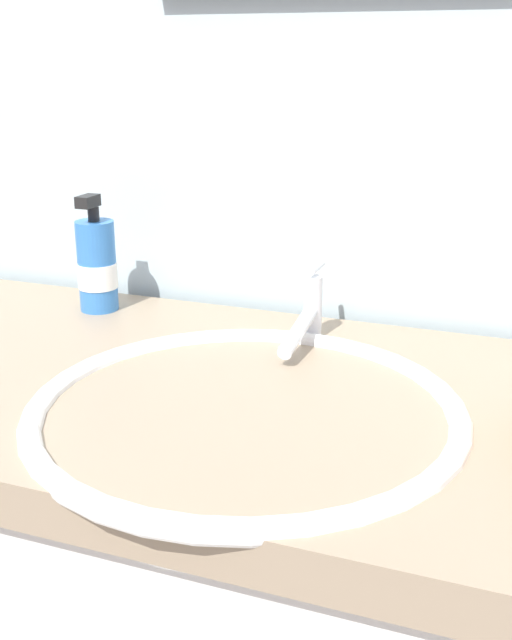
# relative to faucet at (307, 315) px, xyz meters

# --- Properties ---
(tiled_wall_back) EXTENTS (2.41, 0.04, 2.40)m
(tiled_wall_back) POSITION_rel_faucet_xyz_m (-0.02, 0.15, 0.30)
(tiled_wall_back) COLOR silver
(tiled_wall_back) RESTS_ON ground
(sink_basin) EXTENTS (0.46, 0.46, 0.11)m
(sink_basin) POSITION_rel_faucet_xyz_m (-0.00, -0.21, -0.07)
(sink_basin) COLOR white
(sink_basin) RESTS_ON vanity_counter
(faucet) EXTENTS (0.02, 0.16, 0.09)m
(faucet) POSITION_rel_faucet_xyz_m (0.00, 0.00, 0.00)
(faucet) COLOR silver
(faucet) RESTS_ON sink_basin
(soap_dispenser) EXTENTS (0.06, 0.06, 0.17)m
(soap_dispenser) POSITION_rel_faucet_xyz_m (-0.32, 0.03, 0.03)
(soap_dispenser) COLOR #3372BF
(soap_dispenser) RESTS_ON vanity_counter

